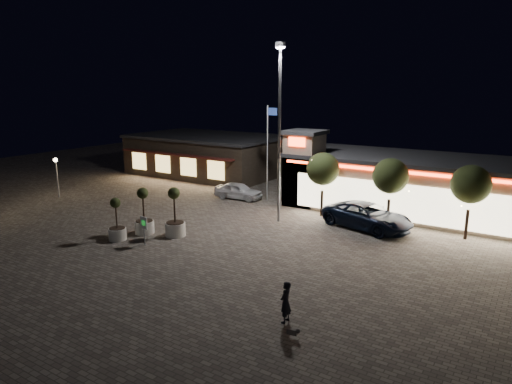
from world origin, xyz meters
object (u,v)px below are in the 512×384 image
Objects in this scene: pickup_truck at (367,216)px; planter_left at (144,219)px; pedestrian at (286,302)px; planter_mid at (117,227)px; valet_sign at (144,225)px; white_sedan at (238,191)px.

planter_left is at bearing 142.21° from pickup_truck.
planter_left is at bearing -112.09° from pedestrian.
valet_sign is at bearing 5.89° from planter_mid.
valet_sign is (-10.31, -10.64, 0.39)m from pickup_truck.
valet_sign is (1.94, -12.82, 0.54)m from white_sedan.
planter_left is (0.25, -11.20, 0.24)m from white_sedan.
pedestrian reaches higher than pickup_truck.
planter_left reaches higher than pickup_truck.
white_sedan is (-12.25, 2.18, -0.15)m from pickup_truck.
planter_mid is (-14.01, 3.35, -0.04)m from pedestrian.
planter_mid reaches higher than white_sedan.
white_sedan is 1.36× the size of planter_left.
white_sedan is at bearing 91.28° from planter_left.
white_sedan is at bearing 88.96° from planter_mid.
valet_sign is at bearing -177.64° from white_sedan.
planter_left reaches higher than pedestrian.
planter_left is 1.91m from planter_mid.
pickup_truck is 1.48× the size of white_sedan.
white_sedan is 12.98m from valet_sign.
pickup_truck is at bearing 36.95° from planter_left.
pickup_truck is 2.27× the size of planter_mid.
valet_sign is (1.69, -1.62, 0.30)m from planter_left.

